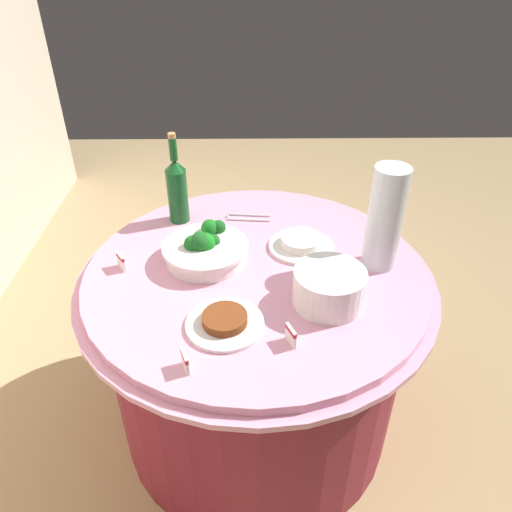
# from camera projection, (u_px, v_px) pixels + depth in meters

# --- Properties ---
(ground_plane) EXTENTS (6.00, 6.00, 0.00)m
(ground_plane) POSITION_uv_depth(u_px,v_px,m) (256.00, 415.00, 2.02)
(ground_plane) COLOR tan
(buffet_table) EXTENTS (1.16, 1.16, 0.74)m
(buffet_table) POSITION_uv_depth(u_px,v_px,m) (256.00, 349.00, 1.80)
(buffet_table) COLOR maroon
(buffet_table) RESTS_ON ground_plane
(broccoli_bowl) EXTENTS (0.28, 0.28, 0.11)m
(broccoli_bowl) POSITION_uv_depth(u_px,v_px,m) (205.00, 249.00, 1.61)
(broccoli_bowl) COLOR white
(broccoli_bowl) RESTS_ON buffet_table
(plate_stack) EXTENTS (0.21, 0.21, 0.11)m
(plate_stack) POSITION_uv_depth(u_px,v_px,m) (329.00, 287.00, 1.43)
(plate_stack) COLOR white
(plate_stack) RESTS_ON buffet_table
(wine_bottle) EXTENTS (0.07, 0.07, 0.34)m
(wine_bottle) POSITION_uv_depth(u_px,v_px,m) (177.00, 189.00, 1.78)
(wine_bottle) COLOR #114D1D
(wine_bottle) RESTS_ON buffet_table
(decorative_fruit_vase) EXTENTS (0.11, 0.11, 0.34)m
(decorative_fruit_vase) POSITION_uv_depth(u_px,v_px,m) (385.00, 221.00, 1.53)
(decorative_fruit_vase) COLOR silver
(decorative_fruit_vase) RESTS_ON buffet_table
(serving_tongs) EXTENTS (0.06, 0.17, 0.01)m
(serving_tongs) POSITION_uv_depth(u_px,v_px,m) (247.00, 217.00, 1.86)
(serving_tongs) COLOR silver
(serving_tongs) RESTS_ON buffet_table
(food_plate_rice) EXTENTS (0.22, 0.22, 0.04)m
(food_plate_rice) POSITION_uv_depth(u_px,v_px,m) (301.00, 244.00, 1.69)
(food_plate_rice) COLOR white
(food_plate_rice) RESTS_ON buffet_table
(food_plate_stir_fry) EXTENTS (0.22, 0.22, 0.04)m
(food_plate_stir_fry) POSITION_uv_depth(u_px,v_px,m) (225.00, 322.00, 1.37)
(food_plate_stir_fry) COLOR white
(food_plate_stir_fry) RESTS_ON buffet_table
(label_placard_front) EXTENTS (0.05, 0.03, 0.05)m
(label_placard_front) POSITION_uv_depth(u_px,v_px,m) (185.00, 360.00, 1.23)
(label_placard_front) COLOR white
(label_placard_front) RESTS_ON buffet_table
(label_placard_mid) EXTENTS (0.05, 0.04, 0.05)m
(label_placard_mid) POSITION_uv_depth(u_px,v_px,m) (121.00, 261.00, 1.58)
(label_placard_mid) COLOR white
(label_placard_mid) RESTS_ON buffet_table
(label_placard_rear) EXTENTS (0.05, 0.03, 0.05)m
(label_placard_rear) POSITION_uv_depth(u_px,v_px,m) (291.00, 335.00, 1.30)
(label_placard_rear) COLOR white
(label_placard_rear) RESTS_ON buffet_table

